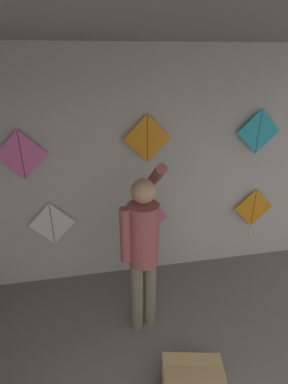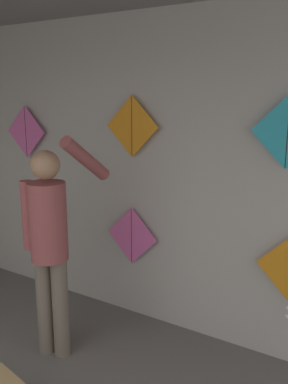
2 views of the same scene
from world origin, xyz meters
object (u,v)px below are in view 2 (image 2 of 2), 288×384
Objects in this scene: kite_0 at (44,213)px; kite_3 at (26,132)px; kite_5 at (288,132)px; kite_4 at (132,126)px; kite_1 at (132,236)px; shopkeeper at (50,236)px.

kite_3 is (-0.21, 0.00, 0.86)m from kite_0.
kite_5 is at bearing 0.00° from kite_0.
kite_0 is at bearing 0.00° from kite_3.
kite_3 is 2.70m from kite_5.
kite_4 is at bearing 0.00° from kite_0.
kite_0 is 1.50m from kite_4.
kite_5 reaches higher than kite_3.
kite_1 is 1.62m from kite_3.
kite_4 is 1.00× the size of kite_5.
kite_4 is (0.01, 0.00, 1.02)m from kite_1.
kite_5 is (1.35, 0.00, 0.02)m from kite_4.
kite_0 is 1.00× the size of kite_4.
kite_4 is at bearing 0.00° from kite_1.
kite_5 reaches higher than kite_0.
kite_1 is at bearing 0.00° from kite_0.
kite_3 is (-1.15, 0.85, 0.70)m from shopkeeper.
kite_4 is (1.35, 0.00, 0.11)m from kite_3.
kite_0 is 1.00× the size of kite_5.
shopkeeper is 1.19m from kite_4.
kite_4 reaches higher than kite_1.
kite_1 is at bearing 180.00° from kite_5.
kite_0 is at bearing 180.00° from kite_1.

